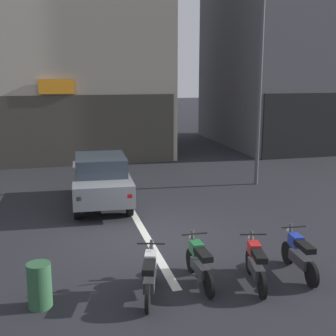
{
  "coord_description": "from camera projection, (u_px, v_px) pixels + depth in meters",
  "views": [
    {
      "loc": [
        -2.22,
        -11.06,
        4.27
      ],
      "look_at": [
        1.06,
        2.0,
        1.4
      ],
      "focal_mm": 49.01,
      "sensor_mm": 36.0,
      "label": 1
    }
  ],
  "objects": [
    {
      "name": "car_grey_crossing_near",
      "position": [
        101.0,
        178.0,
        14.67
      ],
      "size": [
        1.97,
        4.18,
        1.64
      ],
      "color": "black",
      "rests_on": "ground"
    },
    {
      "name": "motorcycle_red_row_centre",
      "position": [
        256.0,
        263.0,
        9.25
      ],
      "size": [
        0.56,
        1.65,
        0.98
      ],
      "color": "black",
      "rests_on": "ground"
    },
    {
      "name": "building_mid_block",
      "position": [
        57.0,
        31.0,
        23.39
      ],
      "size": [
        10.65,
        8.29,
        12.55
      ],
      "color": "#B2A893",
      "rests_on": "ground"
    },
    {
      "name": "lane_centre_line",
      "position": [
        116.0,
        184.0,
        17.6
      ],
      "size": [
        0.2,
        18.0,
        0.01
      ],
      "primitive_type": "cube",
      "color": "silver",
      "rests_on": "ground"
    },
    {
      "name": "motorcycle_green_row_left_mid",
      "position": [
        199.0,
        262.0,
        9.29
      ],
      "size": [
        0.55,
        1.67,
        0.98
      ],
      "color": "black",
      "rests_on": "ground"
    },
    {
      "name": "trash_bin",
      "position": [
        40.0,
        285.0,
        8.37
      ],
      "size": [
        0.44,
        0.44,
        0.85
      ],
      "primitive_type": "cylinder",
      "color": "#2D5938",
      "rests_on": "ground"
    },
    {
      "name": "ground_plane",
      "position": [
        147.0,
        238.0,
        11.91
      ],
      "size": [
        120.0,
        120.0,
        0.0
      ],
      "primitive_type": "plane",
      "color": "#232328"
    },
    {
      "name": "motorcycle_white_row_leftmost",
      "position": [
        150.0,
        274.0,
        8.74
      ],
      "size": [
        0.63,
        1.62,
        0.98
      ],
      "color": "black",
      "rests_on": "ground"
    },
    {
      "name": "motorcycle_blue_row_right_mid",
      "position": [
        299.0,
        254.0,
        9.7
      ],
      "size": [
        0.55,
        1.67,
        0.98
      ],
      "color": "black",
      "rests_on": "ground"
    },
    {
      "name": "street_lamp",
      "position": [
        261.0,
        69.0,
        16.71
      ],
      "size": [
        0.36,
        0.36,
        7.15
      ],
      "color": "#47474C",
      "rests_on": "ground"
    }
  ]
}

